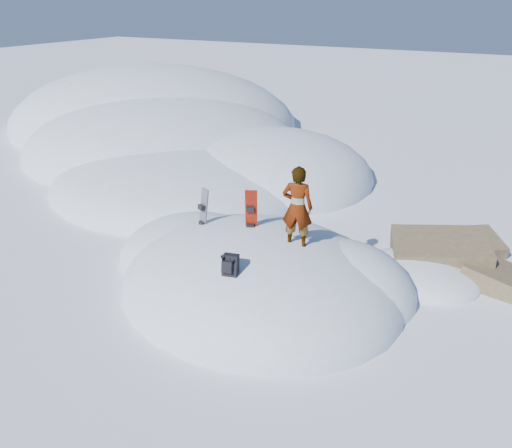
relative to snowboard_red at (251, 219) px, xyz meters
The scene contains 9 objects.
ground 1.74m from the snowboard_red, 41.35° to the right, with size 120.00×120.00×0.00m, color white.
snow_mound 1.67m from the snowboard_red, 26.45° to the right, with size 8.00×6.00×3.00m.
snow_ridge 13.91m from the snowboard_red, 136.58° to the left, with size 21.50×18.50×6.40m.
rock_outcrop 5.17m from the snowboard_red, 32.82° to the left, with size 4.68×4.41×1.68m.
snowboard_red is the anchor object (origin of this frame).
snowboard_dark 1.36m from the snowboard_red, behind, with size 0.35×0.33×1.50m.
backpack 1.97m from the snowboard_red, 73.75° to the right, with size 0.38×0.42×0.53m.
gear_pile 2.71m from the snowboard_red, 141.97° to the right, with size 0.94×0.74×0.25m.
person 1.48m from the snowboard_red, 10.58° to the right, with size 0.69×0.45×1.89m, color slate.
Camera 1 is at (4.91, -9.15, 6.54)m, focal length 35.00 mm.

